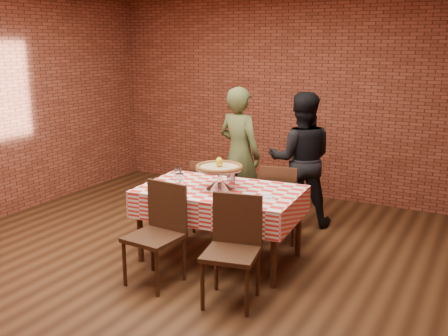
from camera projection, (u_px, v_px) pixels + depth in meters
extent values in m
plane|color=black|center=(172.00, 265.00, 5.27)|extent=(6.00, 6.00, 0.00)
plane|color=brown|center=(286.00, 95.00, 7.50)|extent=(5.50, 0.00, 5.50)
cube|color=#452819|center=(220.00, 224.00, 5.35)|extent=(1.65, 1.06, 0.75)
cylinder|color=beige|center=(219.00, 167.00, 5.20)|extent=(0.61, 0.61, 0.03)
ellipsoid|color=gold|center=(219.00, 162.00, 5.18)|extent=(0.10, 0.10, 0.10)
cylinder|color=white|center=(180.00, 180.00, 5.33)|extent=(0.09, 0.09, 0.13)
cylinder|color=white|center=(178.00, 174.00, 5.56)|extent=(0.09, 0.09, 0.13)
cylinder|color=white|center=(267.00, 196.00, 4.97)|extent=(0.16, 0.16, 0.01)
cube|color=white|center=(266.00, 200.00, 4.87)|extent=(0.06, 0.06, 0.00)
cube|color=white|center=(272.00, 199.00, 4.89)|extent=(0.05, 0.04, 0.00)
cube|color=silver|center=(232.00, 177.00, 5.47)|extent=(0.10, 0.08, 0.13)
imported|color=#4B552D|center=(239.00, 154.00, 6.51)|extent=(0.68, 0.53, 1.67)
imported|color=black|center=(301.00, 159.00, 6.29)|extent=(0.97, 0.87, 1.63)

